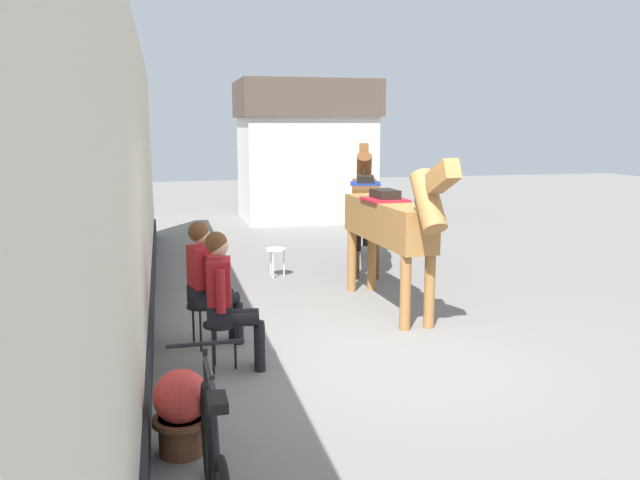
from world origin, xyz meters
TOP-DOWN VIEW (x-y plane):
  - ground_plane at (0.00, 3.00)m, footprint 40.00×40.00m
  - pub_facade_wall at (-2.55, 1.50)m, footprint 0.34×14.00m
  - distant_cottage at (1.40, 10.30)m, footprint 3.40×2.60m
  - seated_visitor_near at (-1.63, -0.02)m, footprint 0.61×0.49m
  - seated_visitor_far at (-1.76, 0.73)m, footprint 0.61×0.48m
  - saddled_horse_near at (0.65, 1.64)m, footprint 0.54×3.00m
  - saddled_horse_far at (1.18, 4.49)m, footprint 1.12×2.91m
  - flower_planter_near at (-2.13, -1.64)m, footprint 0.43×0.43m
  - leaning_bicycle at (-1.96, -2.64)m, footprint 0.50×1.76m
  - spare_stool_white at (-0.48, 3.90)m, footprint 0.32×0.32m

SIDE VIEW (x-z plane):
  - ground_plane at x=0.00m, z-range 0.00..0.00m
  - flower_planter_near at x=-2.13m, z-range 0.01..0.65m
  - leaning_bicycle at x=-1.96m, z-range -0.11..0.91m
  - spare_stool_white at x=-0.48m, z-range 0.17..0.63m
  - seated_visitor_near at x=-1.63m, z-range 0.08..1.47m
  - seated_visitor_far at x=-1.76m, z-range 0.08..1.47m
  - saddled_horse_near at x=0.65m, z-range 0.13..2.19m
  - saddled_horse_far at x=1.18m, z-range 0.13..2.19m
  - pub_facade_wall at x=-2.55m, z-range -0.16..3.24m
  - distant_cottage at x=1.40m, z-range 0.05..3.55m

